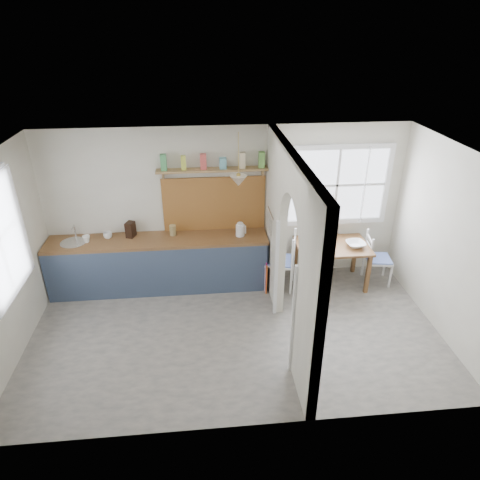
{
  "coord_description": "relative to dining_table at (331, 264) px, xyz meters",
  "views": [
    {
      "loc": [
        -0.41,
        -4.83,
        4.01
      ],
      "look_at": [
        0.1,
        0.44,
        1.26
      ],
      "focal_mm": 32.0,
      "sensor_mm": 36.0,
      "label": 1
    }
  ],
  "objects": [
    {
      "name": "floor",
      "position": [
        -1.69,
        -1.13,
        -0.37
      ],
      "size": [
        5.8,
        3.2,
        0.01
      ],
      "primitive_type": "cube",
      "color": "gray",
      "rests_on": "ground"
    },
    {
      "name": "ceiling",
      "position": [
        -1.69,
        -1.13,
        2.23
      ],
      "size": [
        5.8,
        3.2,
        0.01
      ],
      "primitive_type": "cube",
      "color": "beige",
      "rests_on": "walls"
    },
    {
      "name": "walls",
      "position": [
        -1.69,
        -1.13,
        0.93
      ],
      "size": [
        5.81,
        3.21,
        2.6
      ],
      "color": "beige",
      "rests_on": "floor"
    },
    {
      "name": "partition",
      "position": [
        -0.99,
        -1.08,
        1.09
      ],
      "size": [
        0.12,
        3.2,
        2.6
      ],
      "color": "beige",
      "rests_on": "floor"
    },
    {
      "name": "nook_window",
      "position": [
        0.11,
        0.43,
        1.23
      ],
      "size": [
        1.76,
        0.1,
        1.3
      ],
      "primitive_type": null,
      "color": "white",
      "rests_on": "walls"
    },
    {
      "name": "counter",
      "position": [
        -2.82,
        0.19,
        0.09
      ],
      "size": [
        3.5,
        0.6,
        0.9
      ],
      "color": "brown",
      "rests_on": "floor"
    },
    {
      "name": "sink",
      "position": [
        -4.12,
        0.17,
        0.52
      ],
      "size": [
        0.4,
        0.4,
        0.02
      ],
      "primitive_type": "cylinder",
      "color": "silver",
      "rests_on": "counter"
    },
    {
      "name": "backsplash",
      "position": [
        -1.9,
        0.44,
        0.98
      ],
      "size": [
        1.65,
        0.03,
        0.9
      ],
      "primitive_type": "cube",
      "color": "#93601E",
      "rests_on": "walls"
    },
    {
      "name": "shelf",
      "position": [
        -1.9,
        0.36,
        1.63
      ],
      "size": [
        1.75,
        0.2,
        0.21
      ],
      "color": "olive",
      "rests_on": "walls"
    },
    {
      "name": "pendant_lamp",
      "position": [
        -1.54,
        0.02,
        1.51
      ],
      "size": [
        0.26,
        0.26,
        0.16
      ],
      "primitive_type": "cone",
      "color": "beige",
      "rests_on": "ceiling"
    },
    {
      "name": "utensil_rail",
      "position": [
        -1.08,
        -0.23,
        1.08
      ],
      "size": [
        0.02,
        0.5,
        0.02
      ],
      "primitive_type": "cylinder",
      "rotation": [
        1.57,
        0.0,
        0.0
      ],
      "color": "silver",
      "rests_on": "partition"
    },
    {
      "name": "dining_table",
      "position": [
        0.0,
        0.0,
        0.0
      ],
      "size": [
        1.18,
        0.79,
        0.73
      ],
      "primitive_type": null,
      "rotation": [
        0.0,
        0.0,
        -0.01
      ],
      "color": "brown",
      "rests_on": "floor"
    },
    {
      "name": "chair_left",
      "position": [
        -0.86,
        -0.0,
        0.13
      ],
      "size": [
        0.57,
        0.57,
        0.99
      ],
      "primitive_type": null,
      "rotation": [
        0.0,
        0.0,
        -1.86
      ],
      "color": "silver",
      "rests_on": "floor"
    },
    {
      "name": "chair_right",
      "position": [
        0.8,
        -0.02,
        0.08
      ],
      "size": [
        0.46,
        0.46,
        0.9
      ],
      "primitive_type": null,
      "rotation": [
        0.0,
        0.0,
        1.43
      ],
      "color": "silver",
      "rests_on": "floor"
    },
    {
      "name": "kettle",
      "position": [
        -1.5,
        0.15,
        0.65
      ],
      "size": [
        0.23,
        0.21,
        0.23
      ],
      "primitive_type": null,
      "rotation": [
        0.0,
        0.0,
        -0.41
      ],
      "color": "silver",
      "rests_on": "counter"
    },
    {
      "name": "mug_a",
      "position": [
        -3.92,
        0.16,
        0.59
      ],
      "size": [
        0.15,
        0.15,
        0.11
      ],
      "primitive_type": "imported",
      "rotation": [
        0.0,
        0.0,
        0.35
      ],
      "color": "white",
      "rests_on": "counter"
    },
    {
      "name": "mug_b",
      "position": [
        -3.61,
        0.26,
        0.59
      ],
      "size": [
        0.14,
        0.14,
        0.11
      ],
      "primitive_type": "imported",
      "rotation": [
        0.0,
        0.0,
        -0.02
      ],
      "color": "white",
      "rests_on": "counter"
    },
    {
      "name": "knife_block",
      "position": [
        -3.25,
        0.29,
        0.66
      ],
      "size": [
        0.16,
        0.19,
        0.25
      ],
      "primitive_type": "cube",
      "rotation": [
        0.0,
        0.0,
        -0.36
      ],
      "color": "black",
      "rests_on": "counter"
    },
    {
      "name": "jar",
      "position": [
        -2.58,
        0.28,
        0.62
      ],
      "size": [
        0.11,
        0.11,
        0.17
      ],
      "primitive_type": "cylinder",
      "rotation": [
        0.0,
        0.0,
        0.06
      ],
      "color": "olive",
      "rests_on": "counter"
    },
    {
      "name": "towel_magenta",
      "position": [
        -1.11,
        -0.17,
        -0.09
      ],
      "size": [
        0.02,
        0.03,
        0.55
      ],
      "primitive_type": "cube",
      "color": "#A0226B",
      "rests_on": "counter"
    },
    {
      "name": "towel_orange",
      "position": [
        -1.11,
        -0.21,
        -0.12
      ],
      "size": [
        0.02,
        0.03,
        0.54
      ],
      "primitive_type": "cube",
      "color": "#DA5C24",
      "rests_on": "counter"
    },
    {
      "name": "bowl",
      "position": [
        0.36,
        -0.07,
        0.4
      ],
      "size": [
        0.33,
        0.33,
        0.07
      ],
      "primitive_type": "imported",
      "rotation": [
        0.0,
        0.0,
        0.08
      ],
      "color": "white",
      "rests_on": "dining_table"
    },
    {
      "name": "table_cup",
      "position": [
        -0.13,
        -0.19,
        0.42
      ],
      "size": [
        0.12,
        0.12,
        0.1
      ],
      "primitive_type": "imported",
      "rotation": [
        0.0,
        0.0,
        -0.05
      ],
      "color": "#6D9F63",
      "rests_on": "dining_table"
    },
    {
      "name": "plate",
      "position": [
        -0.42,
        -0.02,
        0.37
      ],
      "size": [
        0.24,
        0.24,
        0.02
      ],
      "primitive_type": "cylinder",
      "rotation": [
        0.0,
        0.0,
        -0.26
      ],
      "color": "black",
      "rests_on": "dining_table"
    },
    {
      "name": "vase",
      "position": [
        -0.0,
        0.15,
        0.45
      ],
      "size": [
        0.2,
        0.2,
        0.18
      ],
      "primitive_type": "imported",
      "rotation": [
        0.0,
        0.0,
        0.18
      ],
      "color": "#493053",
      "rests_on": "dining_table"
    }
  ]
}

